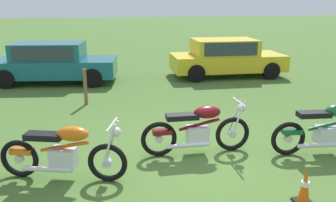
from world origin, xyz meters
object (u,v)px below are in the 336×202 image
at_px(motorcycle_green, 327,129).
at_px(car_yellow, 226,56).
at_px(fence_post_wooden, 85,87).
at_px(motorcycle_maroon, 198,130).
at_px(traffic_cone, 305,187).
at_px(motorcycle_orange, 64,152).
at_px(car_teal, 52,61).

bearing_deg(motorcycle_green, car_yellow, 90.49).
bearing_deg(fence_post_wooden, motorcycle_maroon, -61.37).
height_order(motorcycle_maroon, car_yellow, car_yellow).
relative_size(motorcycle_green, traffic_cone, 3.75).
relative_size(motorcycle_orange, car_yellow, 0.47).
xyz_separation_m(car_yellow, fence_post_wooden, (-5.30, -2.78, -0.29)).
height_order(fence_post_wooden, traffic_cone, fence_post_wooden).
bearing_deg(car_teal, traffic_cone, -55.23).
distance_m(motorcycle_green, car_teal, 9.32).
xyz_separation_m(motorcycle_orange, traffic_cone, (3.39, -1.50, -0.22)).
xyz_separation_m(motorcycle_orange, car_yellow, (5.63, 7.08, 0.32)).
relative_size(motorcycle_green, car_teal, 0.47).
height_order(motorcycle_orange, motorcycle_maroon, same).
bearing_deg(fence_post_wooden, motorcycle_green, -44.40).
relative_size(motorcycle_orange, motorcycle_maroon, 0.97).
relative_size(fence_post_wooden, traffic_cone, 1.81).
height_order(motorcycle_green, traffic_cone, motorcycle_green).
relative_size(car_yellow, fence_post_wooden, 4.27).
relative_size(motorcycle_maroon, car_yellow, 0.49).
bearing_deg(traffic_cone, motorcycle_maroon, 116.29).
distance_m(motorcycle_maroon, car_teal, 7.61).
bearing_deg(motorcycle_green, motorcycle_orange, -173.73).
bearing_deg(car_teal, fence_post_wooden, -60.39).
height_order(car_teal, fence_post_wooden, car_teal).
height_order(motorcycle_maroon, car_teal, car_teal).
distance_m(motorcycle_maroon, car_yellow, 7.34).
distance_m(motorcycle_orange, fence_post_wooden, 4.32).
xyz_separation_m(motorcycle_orange, car_teal, (-0.79, 7.38, 0.32)).
relative_size(car_yellow, traffic_cone, 7.75).
bearing_deg(fence_post_wooden, car_yellow, 27.65).
distance_m(motorcycle_orange, traffic_cone, 3.72).
distance_m(fence_post_wooden, traffic_cone, 6.56).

